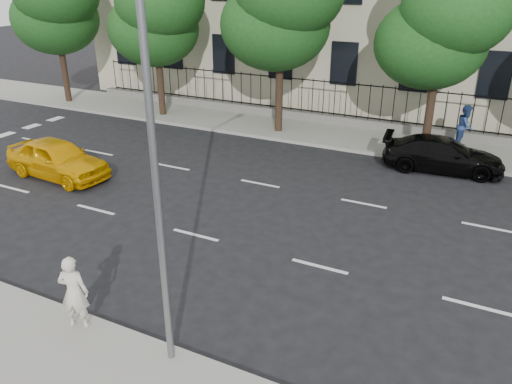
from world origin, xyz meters
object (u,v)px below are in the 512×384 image
woman_near (74,292)px  yellow_taxi (57,159)px  street_light (169,112)px  black_sedan (443,154)px

woman_near → yellow_taxi: bearing=-62.2°
street_light → woman_near: (-2.41, -0.63, -4.11)m
street_light → woman_near: street_light is taller
street_light → black_sedan: street_light is taller
yellow_taxi → woman_near: size_ratio=2.50×
street_light → black_sedan: bearing=75.5°
street_light → black_sedan: (3.43, 13.27, -4.47)m
black_sedan → woman_near: woman_near is taller
street_light → woman_near: bearing=-165.3°
yellow_taxi → black_sedan: (13.27, 7.35, -0.07)m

